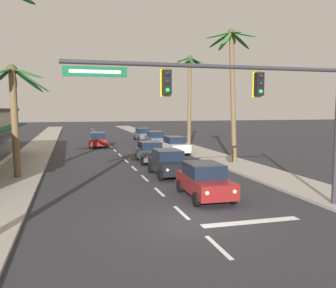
{
  "coord_description": "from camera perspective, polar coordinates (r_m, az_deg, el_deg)",
  "views": [
    {
      "loc": [
        -4.35,
        -12.61,
        4.3
      ],
      "look_at": [
        1.25,
        8.0,
        2.2
      ],
      "focal_mm": 38.32,
      "sensor_mm": 36.0,
      "label": 1
    }
  ],
  "objects": [
    {
      "name": "palm_right_third",
      "position": [
        40.73,
        3.44,
        9.0
      ],
      "size": [
        3.03,
        2.83,
        10.25
      ],
      "color": "brown",
      "rests_on": "ground"
    },
    {
      "name": "palm_right_second",
      "position": [
        28.29,
        10.12,
        11.25
      ],
      "size": [
        3.86,
        3.91,
        10.31
      ],
      "color": "brown",
      "rests_on": "ground"
    },
    {
      "name": "sedan_parked_nearest_kerb",
      "position": [
        48.95,
        -4.01,
        1.57
      ],
      "size": [
        2.04,
        4.49,
        1.68
      ],
      "color": "#4C515B",
      "rests_on": "ground"
    },
    {
      "name": "sidewalk_right",
      "position": [
        35.06,
        5.21,
        -1.33
      ],
      "size": [
        3.2,
        110.0,
        0.14
      ],
      "primitive_type": "cube",
      "color": "#9E998E",
      "rests_on": "ground"
    },
    {
      "name": "palm_left_second",
      "position": [
        23.56,
        -23.33,
        6.4
      ],
      "size": [
        4.52,
        4.57,
        6.95
      ],
      "color": "brown",
      "rests_on": "ground"
    },
    {
      "name": "sedan_fifth_in_queue",
      "position": [
        28.85,
        -2.89,
        -1.25
      ],
      "size": [
        1.99,
        4.47,
        1.68
      ],
      "color": "#4C515B",
      "rests_on": "ground"
    },
    {
      "name": "sidewalk_left",
      "position": [
        33.06,
        -21.06,
        -2.11
      ],
      "size": [
        3.2,
        110.0,
        0.14
      ],
      "primitive_type": "cube",
      "color": "#9E998E",
      "rests_on": "ground"
    },
    {
      "name": "lane_markings",
      "position": [
        32.83,
        -6.7,
        -1.94
      ],
      "size": [
        4.28,
        86.83,
        0.01
      ],
      "color": "silver",
      "rests_on": "ground"
    },
    {
      "name": "ground_plane",
      "position": [
        14.02,
        3.75,
        -12.27
      ],
      "size": [
        220.0,
        220.0,
        0.0
      ],
      "primitive_type": "plane",
      "color": "#2D2D33"
    },
    {
      "name": "traffic_signal_mast",
      "position": [
        14.92,
        14.23,
        7.34
      ],
      "size": [
        11.56,
        0.41,
        6.69
      ],
      "color": "#2D2D33",
      "rests_on": "ground"
    },
    {
      "name": "sedan_oncoming_far",
      "position": [
        40.75,
        -11.12,
        0.66
      ],
      "size": [
        2.08,
        4.5,
        1.68
      ],
      "color": "maroon",
      "rests_on": "ground"
    },
    {
      "name": "sedan_parked_far_kerb",
      "position": [
        34.14,
        1.09,
        -0.17
      ],
      "size": [
        2.01,
        4.48,
        1.68
      ],
      "color": "silver",
      "rests_on": "ground"
    },
    {
      "name": "sedan_third_in_queue",
      "position": [
        23.07,
        -0.01,
        -2.98
      ],
      "size": [
        1.95,
        4.45,
        1.68
      ],
      "color": "black",
      "rests_on": "ground"
    },
    {
      "name": "sedan_lead_at_stop_bar",
      "position": [
        17.53,
        5.8,
        -5.76
      ],
      "size": [
        2.07,
        4.5,
        1.68
      ],
      "color": "maroon",
      "rests_on": "ground"
    },
    {
      "name": "sedan_parked_mid_kerb",
      "position": [
        41.94,
        -2.03,
        0.9
      ],
      "size": [
        2.05,
        4.49,
        1.68
      ],
      "color": "#4C515B",
      "rests_on": "ground"
    }
  ]
}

